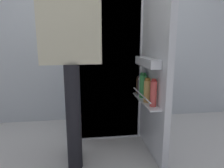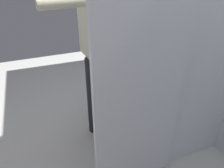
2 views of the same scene
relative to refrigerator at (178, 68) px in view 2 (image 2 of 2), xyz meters
The scene contains 3 objects.
ground_plane 0.95m from the refrigerator, 93.41° to the right, with size 5.32×5.32×0.00m, color silver.
refrigerator is the anchor object (origin of this frame).
person 0.75m from the refrigerator, 120.38° to the right, with size 0.60×0.76×1.72m.
Camera 2 is at (1.42, -0.69, 1.65)m, focal length 34.58 mm.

